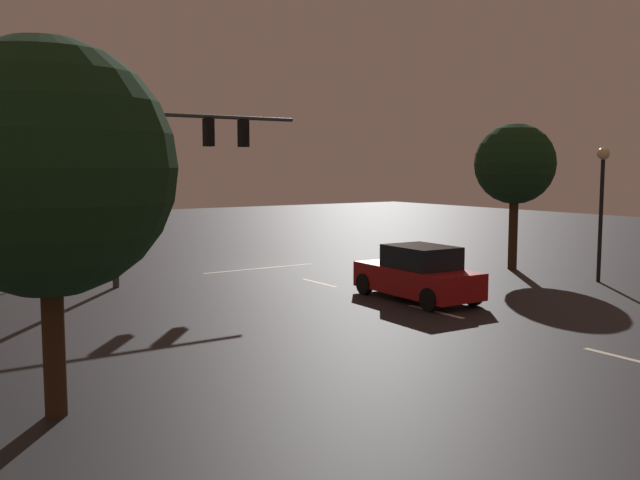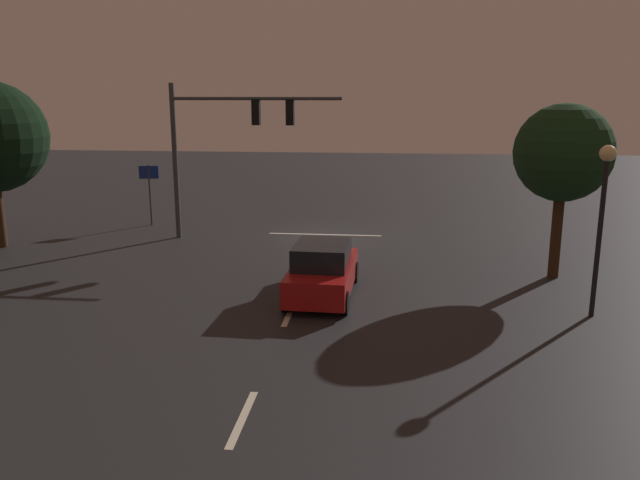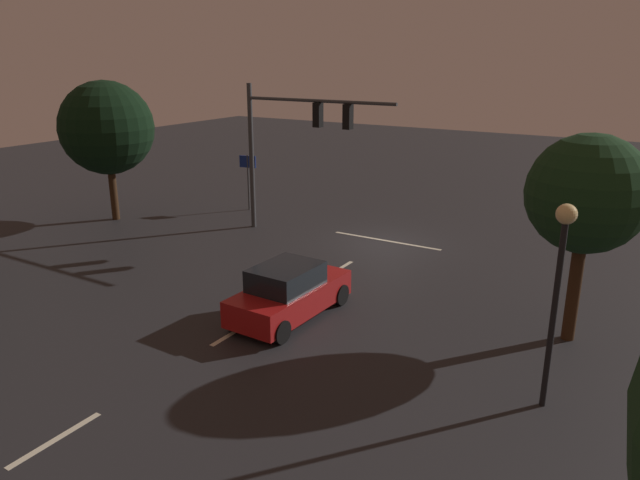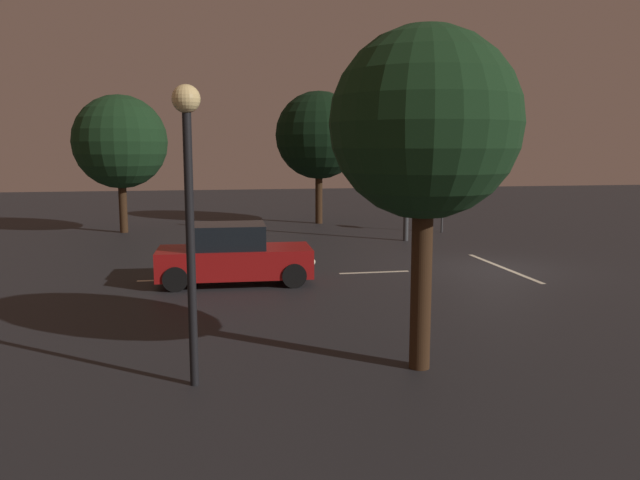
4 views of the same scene
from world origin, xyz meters
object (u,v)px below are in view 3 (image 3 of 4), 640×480
object	(u,v)px
traffic_signal_assembly	(293,132)
car_approaching	(289,292)
route_sign	(248,170)
tree_left_far	(587,195)
tree_right_far	(107,128)
street_lamp_left_kerb	(560,268)

from	to	relation	value
traffic_signal_assembly	car_approaching	size ratio (longest dim) A/B	1.62
traffic_signal_assembly	route_sign	world-z (taller)	traffic_signal_assembly
route_sign	tree_left_far	world-z (taller)	tree_left_far
traffic_signal_assembly	route_sign	size ratio (longest dim) A/B	2.50
tree_left_far	tree_right_far	distance (m)	21.35
traffic_signal_assembly	route_sign	xyz separation A→B (m)	(4.42, -2.41, -2.49)
car_approaching	street_lamp_left_kerb	world-z (taller)	street_lamp_left_kerb
street_lamp_left_kerb	tree_left_far	bearing A→B (deg)	-88.53
car_approaching	route_sign	size ratio (longest dim) A/B	1.54
tree_right_far	traffic_signal_assembly	bearing A→B (deg)	-164.48
route_sign	tree_left_far	xyz separation A→B (m)	(-16.79, 6.99, 2.13)
traffic_signal_assembly	car_approaching	bearing A→B (deg)	122.63
traffic_signal_assembly	tree_left_far	bearing A→B (deg)	159.67
tree_left_far	car_approaching	bearing A→B (deg)	20.65
tree_left_far	street_lamp_left_kerb	bearing A→B (deg)	91.47
car_approaching	traffic_signal_assembly	bearing A→B (deg)	-57.37
traffic_signal_assembly	tree_right_far	distance (m)	9.21
car_approaching	route_sign	xyz separation A→B (m)	(9.19, -9.86, 1.27)
traffic_signal_assembly	tree_left_far	distance (m)	13.20
route_sign	tree_left_far	distance (m)	18.31
tree_right_far	tree_left_far	bearing A→B (deg)	174.31
car_approaching	route_sign	distance (m)	13.53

